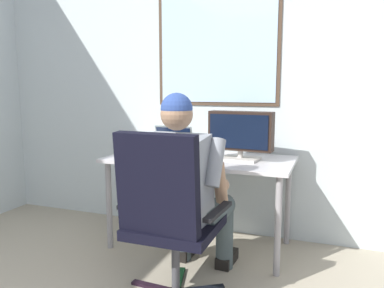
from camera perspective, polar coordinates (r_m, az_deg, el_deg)
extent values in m
cube|color=silver|center=(3.23, 6.72, 11.48)|extent=(4.72, 0.06, 2.85)
cube|color=#4C3828|center=(3.25, 3.76, 14.40)|extent=(1.05, 0.01, 0.97)
cube|color=silver|center=(3.25, 3.74, 14.41)|extent=(0.99, 0.02, 0.91)
cylinder|color=gray|center=(3.05, -12.34, -9.00)|extent=(0.04, 0.04, 0.69)
cylinder|color=gray|center=(2.62, 12.77, -11.97)|extent=(0.04, 0.04, 0.69)
cylinder|color=gray|center=(3.52, -7.31, -6.51)|extent=(0.04, 0.04, 0.69)
cylinder|color=gray|center=(3.16, 14.19, -8.47)|extent=(0.04, 0.04, 0.69)
cube|color=silver|center=(2.94, 1.18, -2.30)|extent=(1.42, 0.69, 0.03)
cube|color=black|center=(2.56, -5.74, -20.57)|extent=(0.31, 0.06, 0.02)
cube|color=black|center=(2.63, -1.94, -19.69)|extent=(0.12, 0.31, 0.02)
cylinder|color=#3F3F44|center=(2.40, -2.48, -17.08)|extent=(0.05, 0.05, 0.39)
cube|color=black|center=(2.31, -2.51, -12.28)|extent=(0.50, 0.50, 0.06)
cube|color=black|center=(2.04, -5.31, -6.12)|extent=(0.48, 0.14, 0.56)
cube|color=black|center=(2.17, 3.95, -10.06)|extent=(0.07, 0.35, 0.02)
cube|color=black|center=(2.40, -8.37, -8.34)|extent=(0.07, 0.35, 0.02)
cylinder|color=#404C4D|center=(2.45, 3.37, -10.33)|extent=(0.17, 0.43, 0.15)
cylinder|color=#404C4D|center=(2.72, 4.91, -13.61)|extent=(0.12, 0.12, 0.46)
cube|color=black|center=(2.84, 5.27, -16.74)|extent=(0.11, 0.25, 0.08)
cylinder|color=#404C4D|center=(2.57, -3.41, -9.41)|extent=(0.17, 0.43, 0.15)
cylinder|color=#404C4D|center=(2.83, -1.40, -12.68)|extent=(0.12, 0.12, 0.46)
cube|color=black|center=(2.95, -0.87, -15.74)|extent=(0.11, 0.25, 0.08)
cube|color=gray|center=(2.26, -2.26, -5.21)|extent=(0.40, 0.30, 0.53)
sphere|color=#9F7658|center=(2.20, -2.32, 4.50)|extent=(0.19, 0.19, 0.19)
sphere|color=#2D4589|center=(2.20, -2.32, 5.28)|extent=(0.19, 0.19, 0.19)
cylinder|color=gray|center=(2.19, 3.48, -2.82)|extent=(0.10, 0.20, 0.29)
cylinder|color=#9F7658|center=(2.31, 4.22, -5.78)|extent=(0.08, 0.16, 0.27)
sphere|color=#9F7658|center=(2.35, 4.53, -6.18)|extent=(0.09, 0.09, 0.09)
cylinder|color=gray|center=(2.38, -6.52, -1.97)|extent=(0.10, 0.23, 0.28)
cylinder|color=#9F7658|center=(2.51, -4.88, -2.50)|extent=(0.08, 0.08, 0.26)
sphere|color=#9F7658|center=(2.58, -3.93, -0.74)|extent=(0.09, 0.09, 0.09)
cube|color=beige|center=(2.86, 7.25, -2.21)|extent=(0.29, 0.24, 0.02)
cylinder|color=beige|center=(2.85, 7.27, -1.47)|extent=(0.04, 0.04, 0.06)
cube|color=black|center=(2.83, 7.33, 1.98)|extent=(0.49, 0.14, 0.29)
cube|color=black|center=(2.77, 6.97, 1.86)|extent=(0.44, 0.04, 0.25)
cube|color=gray|center=(3.04, -3.75, -1.54)|extent=(0.32, 0.24, 0.02)
cube|color=black|center=(3.04, -3.75, -1.35)|extent=(0.29, 0.21, 0.00)
cube|color=gray|center=(3.17, -2.61, 0.92)|extent=(0.32, 0.09, 0.21)
cube|color=#0F1933|center=(3.16, -2.67, 0.84)|extent=(0.30, 0.08, 0.19)
cylinder|color=silver|center=(2.80, -1.55, -2.52)|extent=(0.07, 0.07, 0.00)
cylinder|color=silver|center=(2.79, -1.55, -1.73)|extent=(0.01, 0.01, 0.07)
cylinder|color=silver|center=(2.78, -1.56, -0.15)|extent=(0.07, 0.07, 0.08)
cylinder|color=#5D0514|center=(2.78, -1.55, -0.61)|extent=(0.07, 0.07, 0.04)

